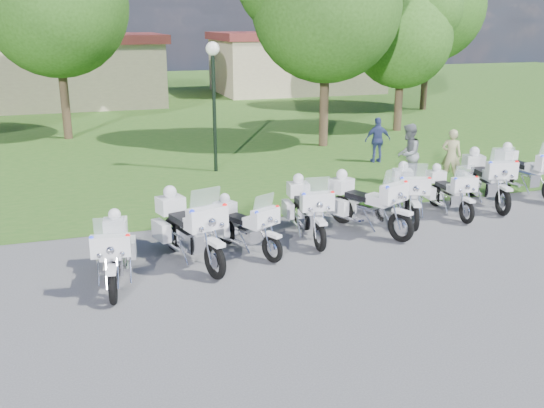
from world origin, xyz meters
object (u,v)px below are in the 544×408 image
object	(u,v)px
motorcycle_1	(188,227)
motorcycle_3	(307,208)
lamp_post	(213,75)
motorcycle_8	(525,170)
motorcycle_5	(408,193)
bystander_b	(408,154)
bystander_a	(451,156)
motorcycle_2	(244,225)
motorcycle_4	(366,202)
motorcycle_0	(114,251)
bystander_c	(378,140)
motorcycle_7	(485,178)
motorcycle_6	(449,191)

from	to	relation	value
motorcycle_1	motorcycle_3	distance (m)	2.99
lamp_post	motorcycle_8	bearing A→B (deg)	-34.97
motorcycle_5	lamp_post	world-z (taller)	lamp_post
motorcycle_8	bystander_b	distance (m)	3.38
bystander_a	motorcycle_2	bearing A→B (deg)	62.88
motorcycle_4	bystander_a	bearing A→B (deg)	-167.99
motorcycle_2	bystander_a	distance (m)	8.60
motorcycle_4	motorcycle_2	bearing A→B (deg)	-16.54
motorcycle_8	bystander_b	size ratio (longest dim) A/B	1.37
motorcycle_0	bystander_b	world-z (taller)	bystander_b
motorcycle_0	bystander_b	bearing A→B (deg)	-145.16
motorcycle_2	motorcycle_4	bearing A→B (deg)	162.61
bystander_b	bystander_c	bearing A→B (deg)	-144.90
motorcycle_1	bystander_b	bearing A→B (deg)	-167.34
motorcycle_2	lamp_post	bearing A→B (deg)	-123.01
motorcycle_5	motorcycle_0	bearing A→B (deg)	32.85
lamp_post	motorcycle_1	bearing A→B (deg)	-107.03
motorcycle_5	bystander_c	bearing A→B (deg)	-91.48
motorcycle_0	bystander_a	xyz separation A→B (m)	(10.54, 4.57, 0.18)
motorcycle_3	lamp_post	distance (m)	7.38
motorcycle_7	motorcycle_2	bearing A→B (deg)	22.51
motorcycle_5	lamp_post	xyz separation A→B (m)	(-3.50, 6.45, 2.51)
motorcycle_7	motorcycle_5	bearing A→B (deg)	21.52
motorcycle_2	motorcycle_3	size ratio (longest dim) A/B	0.82
motorcycle_8	bystander_c	distance (m)	5.48
motorcycle_3	motorcycle_7	bearing A→B (deg)	-165.81
motorcycle_3	motorcycle_8	world-z (taller)	motorcycle_8
motorcycle_7	bystander_b	distance (m)	2.73
lamp_post	motorcycle_4	bearing A→B (deg)	-73.63
motorcycle_3	motorcycle_5	distance (m)	2.96
motorcycle_1	bystander_a	size ratio (longest dim) A/B	1.56
bystander_a	lamp_post	bearing A→B (deg)	8.30
bystander_b	bystander_c	world-z (taller)	bystander_b
motorcycle_4	motorcycle_5	world-z (taller)	motorcycle_4
motorcycle_0	motorcycle_3	size ratio (longest dim) A/B	0.95
motorcycle_4	motorcycle_7	size ratio (longest dim) A/B	0.91
motorcycle_0	bystander_c	xyz separation A→B (m)	(9.65, 7.75, 0.15)
motorcycle_0	motorcycle_5	size ratio (longest dim) A/B	1.00
motorcycle_1	bystander_a	xyz separation A→B (m)	(8.99, 3.95, 0.08)
motorcycle_1	bystander_c	size ratio (longest dim) A/B	1.62
motorcycle_0	motorcycle_5	bearing A→B (deg)	-159.41
motorcycle_3	motorcycle_6	world-z (taller)	motorcycle_3
motorcycle_2	motorcycle_5	size ratio (longest dim) A/B	0.86
motorcycle_5	motorcycle_3	bearing A→B (deg)	28.42
motorcycle_5	motorcycle_2	bearing A→B (deg)	31.09
motorcycle_2	motorcycle_3	distance (m)	1.72
motorcycle_6	motorcycle_5	bearing A→B (deg)	4.97
motorcycle_3	bystander_b	size ratio (longest dim) A/B	1.30
lamp_post	bystander_b	world-z (taller)	lamp_post
motorcycle_1	motorcycle_3	size ratio (longest dim) A/B	1.07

